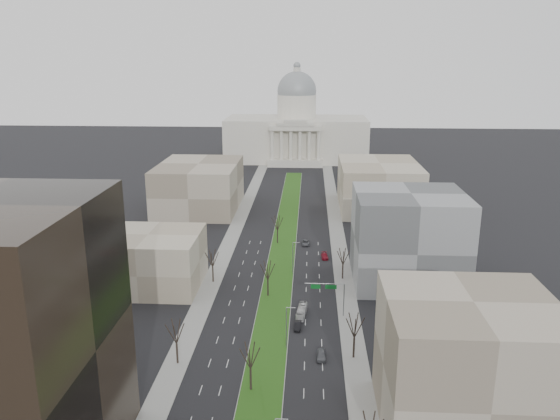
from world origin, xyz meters
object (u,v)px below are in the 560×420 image
(box_van, at_px, (302,311))
(car_black, at_px, (298,326))
(car_grey_near, at_px, (321,355))
(car_red, at_px, (325,256))
(car_grey_far, at_px, (306,243))

(box_van, bearing_deg, car_black, -90.34)
(car_grey_near, relative_size, car_black, 1.05)
(car_grey_near, height_order, car_red, car_grey_near)
(car_grey_near, bearing_deg, box_van, 104.09)
(car_red, xyz_separation_m, box_van, (-6.18, -37.68, 0.38))
(car_grey_far, bearing_deg, car_grey_near, -87.79)
(car_grey_near, height_order, car_black, car_grey_near)
(car_grey_near, distance_m, car_red, 56.13)
(car_red, relative_size, car_grey_far, 0.95)
(car_red, relative_size, box_van, 0.62)
(car_black, xyz_separation_m, car_red, (6.92, 44.03, -0.01))
(car_black, distance_m, car_grey_far, 55.79)
(car_black, height_order, box_van, box_van)
(car_grey_far, height_order, box_van, box_van)
(car_black, height_order, car_red, car_black)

